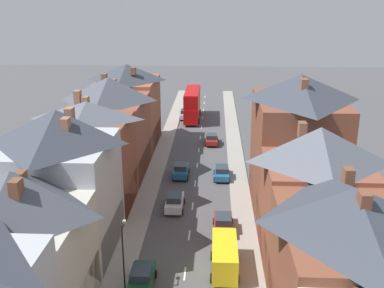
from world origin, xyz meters
name	(u,v)px	position (x,y,z in m)	size (l,w,h in m)	color
pavement_left	(154,176)	(-5.10, 38.00, 0.07)	(2.20, 104.00, 0.14)	gray
pavement_right	(238,177)	(5.10, 38.00, 0.07)	(2.20, 104.00, 0.14)	gray
centre_line_dashes	(195,183)	(0.00, 36.00, 0.01)	(0.14, 97.80, 0.01)	silver
terrace_row_left	(70,181)	(-10.18, 22.73, 5.66)	(8.00, 66.89, 12.44)	#A36042
terrace_row_right	(344,254)	(10.19, 12.01, 5.86)	(8.00, 49.37, 13.86)	#935138
double_decker_bus_lead	(192,104)	(-1.81, 64.88, 2.82)	(2.74, 10.80, 5.30)	#B70F0F
car_near_blue	(223,223)	(3.10, 24.97, 0.83)	(1.90, 4.06, 1.64)	maroon
car_parked_left_a	(181,170)	(-1.80, 38.01, 0.85)	(1.90, 3.83, 1.70)	#236093
car_parked_right_a	(222,172)	(3.10, 37.74, 0.80)	(1.90, 3.96, 1.58)	#236093
car_mid_black	(185,114)	(-3.10, 65.15, 0.85)	(1.90, 3.86, 1.70)	#B7BABF
car_parked_left_b	(142,277)	(-3.10, 16.14, 0.83)	(1.90, 3.83, 1.66)	#144728
car_mid_white	(212,139)	(1.80, 50.90, 0.79)	(1.90, 3.96, 1.57)	maroon
car_parked_right_b	(175,202)	(-1.80, 29.26, 0.85)	(1.90, 4.03, 1.69)	silver
delivery_van	(225,256)	(3.10, 18.58, 1.34)	(2.20, 5.20, 2.41)	yellow
street_lamp	(123,253)	(-4.25, 15.59, 3.24)	(0.20, 1.12, 5.50)	black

